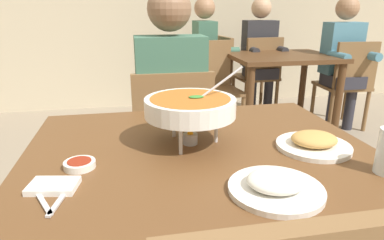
{
  "coord_description": "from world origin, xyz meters",
  "views": [
    {
      "loc": [
        -0.22,
        -0.99,
        1.21
      ],
      "look_at": [
        0.0,
        0.15,
        0.82
      ],
      "focal_mm": 31.55,
      "sensor_mm": 36.0,
      "label": 1
    }
  ],
  "objects": [
    {
      "name": "dining_table_main",
      "position": [
        0.0,
        0.0,
        0.65
      ],
      "size": [
        1.13,
        0.93,
        0.77
      ],
      "color": "brown",
      "rests_on": "ground_plane"
    },
    {
      "name": "chair_diner_main",
      "position": [
        -0.0,
        0.75,
        0.51
      ],
      "size": [
        0.44,
        0.44,
        0.9
      ],
      "color": "brown",
      "rests_on": "ground_plane"
    },
    {
      "name": "diner_main",
      "position": [
        0.0,
        0.78,
        0.75
      ],
      "size": [
        0.4,
        0.45,
        1.31
      ],
      "color": "#2D2D38",
      "rests_on": "ground_plane"
    },
    {
      "name": "curry_bowl",
      "position": [
        -0.03,
        0.05,
        0.9
      ],
      "size": [
        0.33,
        0.3,
        0.26
      ],
      "color": "silver",
      "rests_on": "dining_table_main"
    },
    {
      "name": "rice_plate",
      "position": [
        0.13,
        -0.3,
        0.79
      ],
      "size": [
        0.24,
        0.24,
        0.06
      ],
      "color": "white",
      "rests_on": "dining_table_main"
    },
    {
      "name": "appetizer_plate",
      "position": [
        0.36,
        -0.07,
        0.79
      ],
      "size": [
        0.24,
        0.24,
        0.06
      ],
      "color": "white",
      "rests_on": "dining_table_main"
    },
    {
      "name": "sauce_dish",
      "position": [
        -0.37,
        -0.07,
        0.78
      ],
      "size": [
        0.09,
        0.09,
        0.02
      ],
      "color": "white",
      "rests_on": "dining_table_main"
    },
    {
      "name": "napkin_folded",
      "position": [
        -0.42,
        -0.18,
        0.77
      ],
      "size": [
        0.13,
        0.1,
        0.02
      ],
      "primitive_type": "cube",
      "rotation": [
        0.0,
        0.0,
        -0.18
      ],
      "color": "white",
      "rests_on": "dining_table_main"
    },
    {
      "name": "fork_utensil",
      "position": [
        -0.44,
        -0.23,
        0.77
      ],
      "size": [
        0.09,
        0.16,
        0.01
      ],
      "primitive_type": "cube",
      "rotation": [
        0.0,
        0.0,
        0.45
      ],
      "color": "silver",
      "rests_on": "dining_table_main"
    },
    {
      "name": "spoon_utensil",
      "position": [
        -0.39,
        -0.23,
        0.77
      ],
      "size": [
        0.05,
        0.17,
        0.01
      ],
      "primitive_type": "cube",
      "rotation": [
        0.0,
        0.0,
        -0.21
      ],
      "color": "silver",
      "rests_on": "dining_table_main"
    },
    {
      "name": "dining_table_far",
      "position": [
        1.27,
        2.09,
        0.63
      ],
      "size": [
        1.0,
        0.8,
        0.77
      ],
      "color": "#51331C",
      "rests_on": "ground_plane"
    },
    {
      "name": "chair_bg_left",
      "position": [
        1.94,
        1.97,
        0.51
      ],
      "size": [
        0.46,
        0.46,
        0.9
      ],
      "color": "brown",
      "rests_on": "ground_plane"
    },
    {
      "name": "chair_bg_middle",
      "position": [
        0.75,
        2.66,
        0.51
      ],
      "size": [
        0.49,
        0.49,
        0.9
      ],
      "color": "brown",
      "rests_on": "ground_plane"
    },
    {
      "name": "chair_bg_right",
      "position": [
        1.24,
        2.58,
        0.51
      ],
      "size": [
        0.47,
        0.47,
        0.9
      ],
      "color": "brown",
      "rests_on": "ground_plane"
    },
    {
      "name": "chair_bg_corner",
      "position": [
        0.61,
        2.16,
        0.51
      ],
      "size": [
        0.49,
        0.49,
        0.9
      ],
      "color": "brown",
      "rests_on": "ground_plane"
    },
    {
      "name": "patron_bg_left",
      "position": [
        1.89,
        2.03,
        0.75
      ],
      "size": [
        0.4,
        0.45,
        1.31
      ],
      "color": "#2D2D38",
      "rests_on": "ground_plane"
    },
    {
      "name": "patron_bg_middle",
      "position": [
        0.65,
        2.62,
        0.75
      ],
      "size": [
        0.45,
        0.4,
        1.31
      ],
      "color": "#2D2D38",
      "rests_on": "ground_plane"
    },
    {
      "name": "patron_bg_right",
      "position": [
        1.26,
        2.63,
        0.75
      ],
      "size": [
        0.4,
        0.45,
        1.31
      ],
      "color": "#2D2D38",
      "rests_on": "ground_plane"
    }
  ]
}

